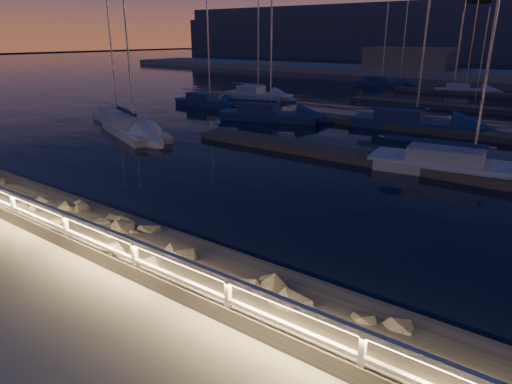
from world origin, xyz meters
TOP-DOWN VIEW (x-y plane):
  - ground at (0.00, 0.00)m, footprint 400.00×400.00m
  - harbor_water at (0.00, 31.22)m, footprint 400.00×440.00m
  - guard_rail at (-0.07, -0.00)m, footprint 44.11×0.12m
  - riprap at (1.90, 1.69)m, footprint 30.81×2.74m
  - floating_docks at (0.00, 32.50)m, footprint 22.00×36.00m
  - palm_left at (-8.00, 72.00)m, footprint 3.00×3.00m
  - distant_hills at (-22.13, 133.69)m, footprint 230.00×37.50m
  - sailboat_a at (-20.17, 15.36)m, footprint 6.74×3.60m
  - sailboat_b at (-15.41, 13.10)m, footprint 8.19×4.94m
  - sailboat_c at (-1.19, 26.62)m, footprint 9.31×3.90m
  - sailboat_e at (-20.21, 25.77)m, footprint 7.58×2.41m
  - sailboat_f at (-11.56, 23.29)m, footprint 8.46×4.92m
  - sailboat_h at (4.85, 16.68)m, footprint 9.71×3.99m
  - sailboat_i at (-20.21, 33.36)m, footprint 7.65×2.37m
  - sailboat_m at (-14.83, 53.88)m, footprint 7.35×3.08m
  - sailboat_n at (-3.64, 51.50)m, footprint 6.91×4.16m

SIDE VIEW (x-z plane):
  - harbor_water at x=0.00m, z-range -1.27..-0.67m
  - floating_docks at x=0.00m, z-range -0.60..-0.20m
  - riprap at x=1.90m, z-range -0.87..0.36m
  - sailboat_n at x=-3.64m, z-range -5.91..5.51m
  - sailboat_a at x=-20.17m, z-range -5.75..5.37m
  - sailboat_m at x=-14.83m, z-range -6.27..5.95m
  - sailboat_b at x=-15.41m, z-range -6.92..6.62m
  - sailboat_h at x=4.85m, z-range -8.13..7.83m
  - sailboat_f at x=-11.56m, z-range -7.12..6.83m
  - sailboat_e at x=-20.21m, z-range -6.59..6.30m
  - sailboat_i at x=-20.21m, z-range -6.66..6.38m
  - sailboat_c at x=-1.19m, z-range -7.80..7.53m
  - ground at x=0.00m, z-range 0.00..0.00m
  - guard_rail at x=-0.07m, z-range 0.24..1.30m
  - distant_hills at x=-22.13m, z-range -4.26..13.74m
  - palm_left at x=-8.00m, z-range 4.54..15.74m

